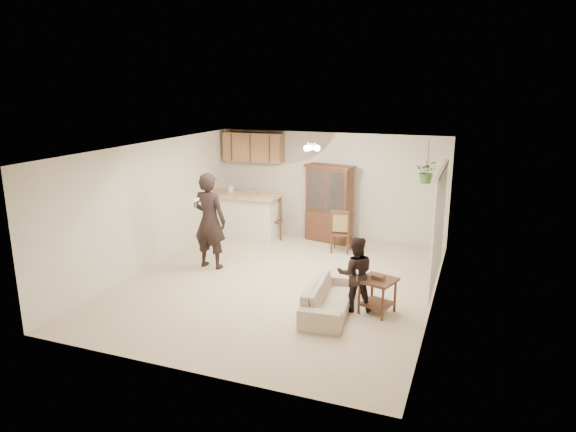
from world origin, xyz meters
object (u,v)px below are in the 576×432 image
(china_hutch, at_px, (329,204))
(side_table, at_px, (377,295))
(chair_bar, at_px, (230,221))
(chair_hutch_right, at_px, (341,240))
(chair_hutch_left, at_px, (269,228))
(child, at_px, (355,270))
(adult, at_px, (210,224))
(sofa, at_px, (329,290))

(china_hutch, relative_size, side_table, 2.74)
(chair_bar, height_order, chair_hutch_right, chair_bar)
(chair_bar, distance_m, chair_hutch_left, 1.19)
(child, distance_m, chair_bar, 5.21)
(adult, bearing_deg, sofa, 160.03)
(sofa, height_order, adult, adult)
(side_table, bearing_deg, china_hutch, 117.69)
(adult, height_order, chair_hutch_right, adult)
(china_hutch, bearing_deg, side_table, -49.67)
(adult, relative_size, child, 1.33)
(china_hutch, bearing_deg, chair_bar, -163.05)
(china_hutch, height_order, side_table, china_hutch)
(adult, bearing_deg, child, 166.13)
(adult, height_order, chair_bar, adult)
(side_table, bearing_deg, chair_hutch_right, 115.66)
(sofa, height_order, child, child)
(side_table, bearing_deg, adult, 165.16)
(side_table, xyz_separation_m, chair_bar, (-4.34, 3.33, -0.00))
(chair_hutch_right, bearing_deg, chair_hutch_left, -13.21)
(china_hutch, distance_m, side_table, 4.02)
(child, bearing_deg, chair_hutch_left, -66.27)
(chair_bar, distance_m, chair_hutch_right, 3.03)
(sofa, distance_m, adult, 3.10)
(child, bearing_deg, china_hutch, -85.64)
(chair_hutch_left, height_order, chair_hutch_right, chair_hutch_left)
(child, xyz_separation_m, side_table, (0.37, 0.01, -0.38))
(adult, distance_m, chair_hutch_right, 2.96)
(chair_bar, bearing_deg, chair_hutch_left, -36.65)
(chair_bar, xyz_separation_m, chair_hutch_left, (1.17, -0.23, -0.00))
(child, xyz_separation_m, chair_hutch_left, (-2.81, 3.11, -0.38))
(sofa, relative_size, side_table, 2.85)
(sofa, bearing_deg, adult, 62.18)
(adult, distance_m, chair_hutch_left, 2.27)
(sofa, distance_m, chair_bar, 5.08)
(sofa, distance_m, child, 0.53)
(chair_hutch_right, bearing_deg, adult, 36.06)
(sofa, height_order, chair_hutch_left, chair_hutch_left)
(adult, height_order, chair_hutch_left, adult)
(china_hutch, bearing_deg, child, -54.59)
(child, xyz_separation_m, china_hutch, (-1.48, 3.53, 0.21))
(side_table, distance_m, chair_bar, 5.48)
(side_table, height_order, chair_hutch_left, chair_hutch_left)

